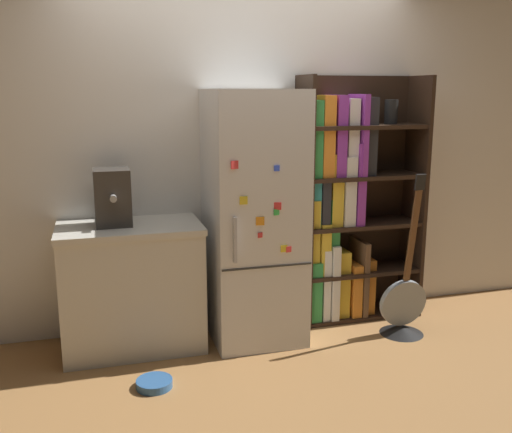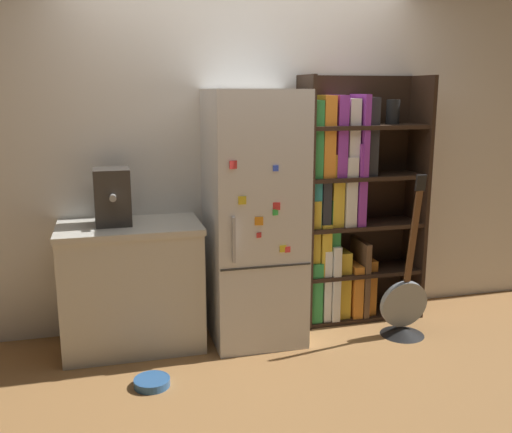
{
  "view_description": "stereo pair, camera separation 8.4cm",
  "coord_description": "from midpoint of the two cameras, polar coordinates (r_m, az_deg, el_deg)",
  "views": [
    {
      "loc": [
        -1.05,
        -3.61,
        1.74
      ],
      "look_at": [
        0.02,
        0.15,
        0.88
      ],
      "focal_mm": 40.0,
      "sensor_mm": 36.0,
      "label": 1
    },
    {
      "loc": [
        -0.97,
        -3.64,
        1.74
      ],
      "look_at": [
        0.02,
        0.15,
        0.88
      ],
      "focal_mm": 40.0,
      "sensor_mm": 36.0,
      "label": 2
    }
  ],
  "objects": [
    {
      "name": "ground_plane",
      "position": [
        4.15,
        -0.32,
        -12.38
      ],
      "size": [
        16.0,
        16.0,
        0.0
      ],
      "primitive_type": "plane",
      "color": "#A87542"
    },
    {
      "name": "wall_back",
      "position": [
        4.25,
        -2.08,
        6.48
      ],
      "size": [
        8.0,
        0.05,
        2.6
      ],
      "color": "white",
      "rests_on": "ground_plane"
    },
    {
      "name": "refrigerator",
      "position": [
        3.98,
        -0.82,
        -0.1
      ],
      "size": [
        0.63,
        0.68,
        1.75
      ],
      "color": "silver",
      "rests_on": "ground_plane"
    },
    {
      "name": "bookshelf",
      "position": [
        4.39,
        8.25,
        0.83
      ],
      "size": [
        0.95,
        0.36,
        1.85
      ],
      "color": "black",
      "rests_on": "ground_plane"
    },
    {
      "name": "kitchen_counter",
      "position": [
        4.02,
        -12.87,
        -6.84
      ],
      "size": [
        0.95,
        0.58,
        0.87
      ],
      "color": "beige",
      "rests_on": "ground_plane"
    },
    {
      "name": "espresso_machine",
      "position": [
        3.88,
        -14.76,
        1.87
      ],
      "size": [
        0.23,
        0.3,
        0.38
      ],
      "color": "#38332D",
      "rests_on": "kitchen_counter"
    },
    {
      "name": "guitar",
      "position": [
        4.33,
        13.93,
        -9.21
      ],
      "size": [
        0.35,
        0.32,
        1.2
      ],
      "color": "black",
      "rests_on": "ground_plane"
    },
    {
      "name": "pet_bowl",
      "position": [
        3.62,
        -10.82,
        -16.03
      ],
      "size": [
        0.22,
        0.22,
        0.05
      ],
      "color": "#3366A5",
      "rests_on": "ground_plane"
    }
  ]
}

